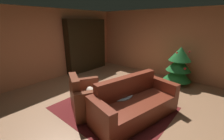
{
  "coord_description": "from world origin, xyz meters",
  "views": [
    {
      "loc": [
        2.18,
        -2.72,
        2.1
      ],
      "look_at": [
        -0.24,
        0.12,
        0.88
      ],
      "focal_mm": 23.88,
      "sensor_mm": 36.0,
      "label": 1
    }
  ],
  "objects_px": {
    "bottle_on_table": "(126,91)",
    "book_stack_on_table": "(119,90)",
    "couch_red": "(135,104)",
    "bookshelf_unit": "(89,46)",
    "armchair_red": "(86,99)",
    "coffee_table": "(118,95)",
    "decorated_tree": "(179,65)"
  },
  "relations": [
    {
      "from": "coffee_table",
      "to": "bottle_on_table",
      "type": "relative_size",
      "value": 2.9
    },
    {
      "from": "book_stack_on_table",
      "to": "bottle_on_table",
      "type": "bearing_deg",
      "value": 4.78
    },
    {
      "from": "book_stack_on_table",
      "to": "bottle_on_table",
      "type": "relative_size",
      "value": 0.88
    },
    {
      "from": "bookshelf_unit",
      "to": "book_stack_on_table",
      "type": "relative_size",
      "value": 10.04
    },
    {
      "from": "bookshelf_unit",
      "to": "decorated_tree",
      "type": "height_order",
      "value": "bookshelf_unit"
    },
    {
      "from": "couch_red",
      "to": "bottle_on_table",
      "type": "xyz_separation_m",
      "value": [
        -0.28,
        0.05,
        0.23
      ]
    },
    {
      "from": "coffee_table",
      "to": "book_stack_on_table",
      "type": "distance_m",
      "value": 0.12
    },
    {
      "from": "armchair_red",
      "to": "couch_red",
      "type": "relative_size",
      "value": 0.54
    },
    {
      "from": "armchair_red",
      "to": "coffee_table",
      "type": "bearing_deg",
      "value": 44.9
    },
    {
      "from": "coffee_table",
      "to": "book_stack_on_table",
      "type": "height_order",
      "value": "book_stack_on_table"
    },
    {
      "from": "bottle_on_table",
      "to": "book_stack_on_table",
      "type": "bearing_deg",
      "value": -175.22
    },
    {
      "from": "bookshelf_unit",
      "to": "couch_red",
      "type": "bearing_deg",
      "value": -26.62
    },
    {
      "from": "armchair_red",
      "to": "coffee_table",
      "type": "height_order",
      "value": "armchair_red"
    },
    {
      "from": "bottle_on_table",
      "to": "coffee_table",
      "type": "bearing_deg",
      "value": -158.02
    },
    {
      "from": "couch_red",
      "to": "bottle_on_table",
      "type": "height_order",
      "value": "couch_red"
    },
    {
      "from": "bookshelf_unit",
      "to": "book_stack_on_table",
      "type": "bearing_deg",
      "value": -29.73
    },
    {
      "from": "bookshelf_unit",
      "to": "bottle_on_table",
      "type": "xyz_separation_m",
      "value": [
        3.21,
        -1.7,
        -0.53
      ]
    },
    {
      "from": "decorated_tree",
      "to": "bookshelf_unit",
      "type": "bearing_deg",
      "value": -167.05
    },
    {
      "from": "armchair_red",
      "to": "bottle_on_table",
      "type": "height_order",
      "value": "armchair_red"
    },
    {
      "from": "coffee_table",
      "to": "bottle_on_table",
      "type": "height_order",
      "value": "bottle_on_table"
    },
    {
      "from": "bookshelf_unit",
      "to": "coffee_table",
      "type": "distance_m",
      "value": 3.57
    },
    {
      "from": "armchair_red",
      "to": "coffee_table",
      "type": "xyz_separation_m",
      "value": [
        0.53,
        0.53,
        0.08
      ]
    },
    {
      "from": "couch_red",
      "to": "bottle_on_table",
      "type": "relative_size",
      "value": 8.78
    },
    {
      "from": "couch_red",
      "to": "book_stack_on_table",
      "type": "xyz_separation_m",
      "value": [
        -0.49,
        0.03,
        0.19
      ]
    },
    {
      "from": "decorated_tree",
      "to": "book_stack_on_table",
      "type": "bearing_deg",
      "value": -103.35
    },
    {
      "from": "couch_red",
      "to": "bottle_on_table",
      "type": "bearing_deg",
      "value": 169.71
    },
    {
      "from": "bottle_on_table",
      "to": "decorated_tree",
      "type": "xyz_separation_m",
      "value": [
        0.4,
        2.53,
        0.13
      ]
    },
    {
      "from": "coffee_table",
      "to": "book_stack_on_table",
      "type": "bearing_deg",
      "value": 108.79
    },
    {
      "from": "decorated_tree",
      "to": "bottle_on_table",
      "type": "bearing_deg",
      "value": -98.97
    },
    {
      "from": "book_stack_on_table",
      "to": "bottle_on_table",
      "type": "distance_m",
      "value": 0.21
    },
    {
      "from": "book_stack_on_table",
      "to": "decorated_tree",
      "type": "relative_size",
      "value": 0.17
    },
    {
      "from": "armchair_red",
      "to": "bookshelf_unit",
      "type": "bearing_deg",
      "value": 137.22
    }
  ]
}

